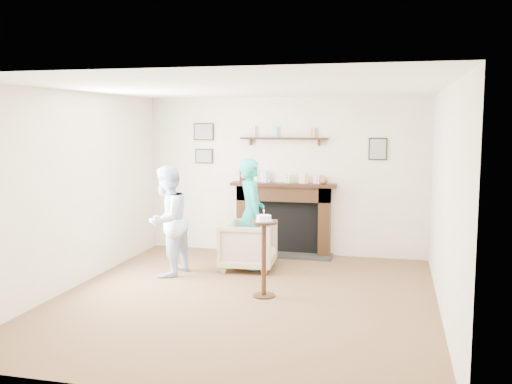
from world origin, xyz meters
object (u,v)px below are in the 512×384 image
armchair (249,269)px  woman (251,267)px  man (168,275)px  pedestal_table (264,243)px

armchair → woman: size_ratio=0.48×
armchair → man: man is taller
man → woman: size_ratio=0.95×
armchair → woman: (0.02, 0.09, 0.00)m
pedestal_table → man: bearing=157.2°
man → armchair: bearing=128.6°
man → woman: (1.03, 0.67, 0.00)m
man → pedestal_table: bearing=75.9°
armchair → woman: 0.09m
armchair → pedestal_table: pedestal_table is taller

